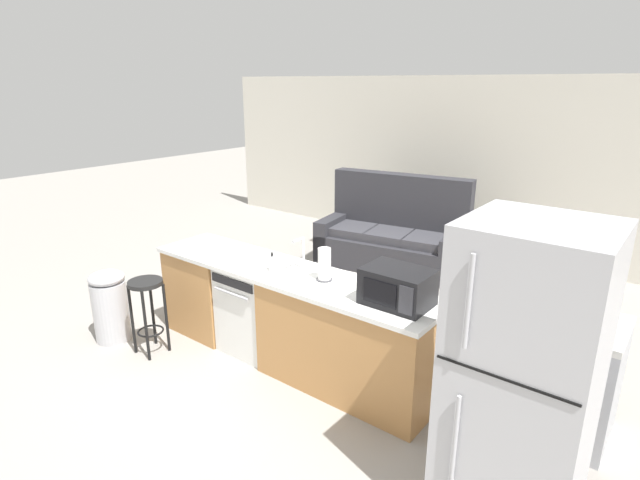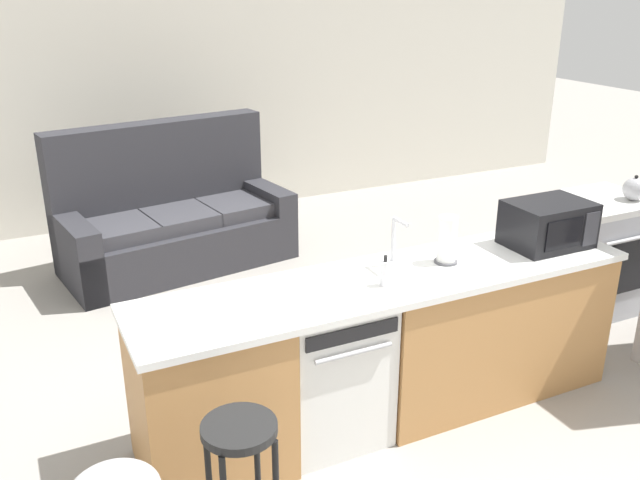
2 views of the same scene
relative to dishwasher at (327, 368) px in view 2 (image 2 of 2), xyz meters
name	(u,v)px [view 2 (image 2 of 2)]	position (x,y,z in m)	size (l,w,h in m)	color
ground_plane	(364,419)	(0.25, 0.00, -0.42)	(24.00, 24.00, 0.00)	gray
wall_back	(199,95)	(0.55, 4.20, 0.88)	(10.00, 0.06, 2.60)	silver
kitchen_counter	(401,349)	(0.49, 0.00, 0.00)	(2.94, 0.66, 0.90)	#B77F47
dishwasher	(327,368)	(0.00, 0.00, 0.00)	(0.58, 0.61, 0.84)	white
stove_range	(594,253)	(2.60, 0.55, 0.03)	(0.76, 0.68, 0.90)	#A8AAB2
microwave	(548,224)	(1.52, 0.00, 0.62)	(0.50, 0.37, 0.28)	black
sink_faucet	(394,245)	(0.49, 0.12, 0.61)	(0.07, 0.18, 0.30)	silver
paper_towel_roll	(447,240)	(0.79, 0.04, 0.62)	(0.14, 0.14, 0.28)	#4C4C51
soap_bottle	(385,273)	(0.31, -0.08, 0.55)	(0.06, 0.06, 0.18)	silver
kettle	(634,189)	(2.77, 0.42, 0.56)	(0.21, 0.17, 0.19)	#B2B2B7
bar_stool	(241,465)	(-0.75, -0.69, 0.11)	(0.32, 0.32, 0.74)	black
couch	(172,221)	(-0.15, 2.88, -0.03)	(2.12, 1.20, 1.27)	#2D2D33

